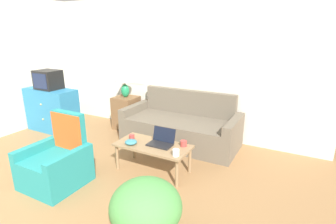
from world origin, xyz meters
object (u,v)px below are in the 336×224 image
(coffee_table, at_px, (153,148))
(cup_yellow, at_px, (132,137))
(cup_navy, at_px, (184,143))
(cup_white, at_px, (176,153))
(television, at_px, (48,80))
(couch, at_px, (182,128))
(armchair, at_px, (58,164))
(table_lamp, at_px, (125,79))
(snack_bowl, at_px, (131,142))
(potted_plant, at_px, (146,208))
(laptop, at_px, (161,141))

(coffee_table, height_order, cup_yellow, cup_yellow)
(cup_navy, height_order, cup_white, cup_white)
(television, distance_m, cup_white, 3.23)
(couch, xyz_separation_m, television, (-2.59, -0.68, 0.77))
(couch, height_order, coffee_table, couch)
(armchair, height_order, cup_yellow, armchair)
(table_lamp, bearing_deg, coffee_table, -41.87)
(table_lamp, height_order, cup_navy, table_lamp)
(snack_bowl, height_order, potted_plant, potted_plant)
(laptop, bearing_deg, table_lamp, 141.67)
(table_lamp, bearing_deg, laptop, -38.33)
(cup_yellow, distance_m, snack_bowl, 0.14)
(coffee_table, xyz_separation_m, snack_bowl, (-0.29, -0.13, 0.08))
(cup_white, relative_size, potted_plant, 0.13)
(cup_navy, distance_m, cup_yellow, 0.78)
(coffee_table, bearing_deg, couch, 94.11)
(television, bearing_deg, couch, 14.69)
(television, relative_size, laptop, 1.33)
(table_lamp, xyz_separation_m, laptop, (1.53, -1.21, -0.58))
(cup_white, bearing_deg, cup_yellow, 169.39)
(armchair, height_order, potted_plant, armchair)
(table_lamp, bearing_deg, cup_yellow, -50.26)
(cup_yellow, bearing_deg, cup_white, -10.61)
(television, xyz_separation_m, laptop, (2.77, -0.39, -0.59))
(cup_yellow, height_order, potted_plant, potted_plant)
(couch, relative_size, television, 4.46)
(couch, xyz_separation_m, potted_plant, (0.76, -2.38, 0.14))
(table_lamp, height_order, cup_white, table_lamp)
(table_lamp, distance_m, snack_bowl, 1.91)
(couch, height_order, table_lamp, table_lamp)
(table_lamp, distance_m, cup_white, 2.43)
(table_lamp, bearing_deg, couch, -5.82)
(laptop, relative_size, snack_bowl, 2.00)
(table_lamp, xyz_separation_m, cup_navy, (1.83, -1.12, -0.59))
(armchair, height_order, cup_navy, armchair)
(armchair, relative_size, table_lamp, 1.64)
(cup_navy, bearing_deg, cup_white, -82.97)
(armchair, relative_size, laptop, 2.69)
(coffee_table, height_order, laptop, laptop)
(cup_navy, relative_size, potted_plant, 0.13)
(television, relative_size, snack_bowl, 2.67)
(cup_navy, bearing_deg, armchair, -143.22)
(cup_navy, xyz_separation_m, snack_bowl, (-0.69, -0.29, -0.01))
(television, relative_size, cup_navy, 5.03)
(potted_plant, bearing_deg, armchair, 166.91)
(table_lamp, xyz_separation_m, snack_bowl, (1.14, -1.41, -0.60))
(laptop, bearing_deg, television, 171.94)
(couch, xyz_separation_m, armchair, (-0.87, -2.00, -0.01))
(couch, distance_m, cup_yellow, 1.19)
(armchair, height_order, table_lamp, table_lamp)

